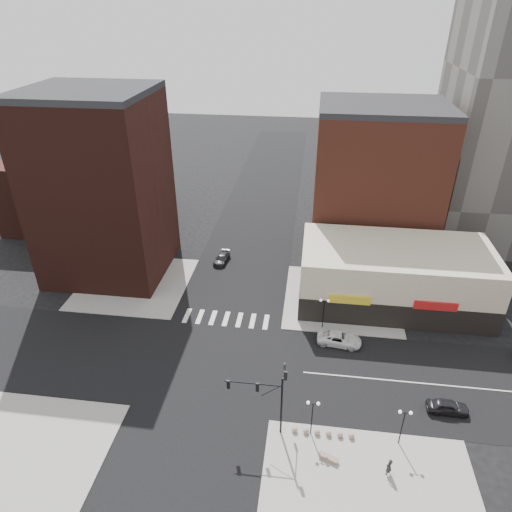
{
  "coord_description": "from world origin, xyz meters",
  "views": [
    {
      "loc": [
        9.67,
        -37.12,
        35.69
      ],
      "look_at": [
        4.07,
        5.59,
        11.0
      ],
      "focal_mm": 32.0,
      "sensor_mm": 36.0,
      "label": 1
    }
  ],
  "objects_px": {
    "dark_sedan_east": "(448,407)",
    "pedestrian": "(389,467)",
    "street_lamp_ne": "(324,306)",
    "street_lamp_se_b": "(404,419)",
    "stone_bench": "(328,458)",
    "white_suv": "(339,339)",
    "traffic_signal": "(272,391)",
    "street_lamp_se_a": "(313,410)",
    "dark_sedan_north": "(222,259)"
  },
  "relations": [
    {
      "from": "white_suv",
      "to": "traffic_signal",
      "type": "bearing_deg",
      "value": 158.38
    },
    {
      "from": "street_lamp_se_a",
      "to": "pedestrian",
      "type": "xyz_separation_m",
      "value": [
        6.64,
        -3.3,
        -2.27
      ]
    },
    {
      "from": "street_lamp_ne",
      "to": "dark_sedan_north",
      "type": "bearing_deg",
      "value": 137.48
    },
    {
      "from": "dark_sedan_east",
      "to": "street_lamp_ne",
      "type": "bearing_deg",
      "value": 46.7
    },
    {
      "from": "traffic_signal",
      "to": "street_lamp_se_a",
      "type": "height_order",
      "value": "traffic_signal"
    },
    {
      "from": "street_lamp_ne",
      "to": "pedestrian",
      "type": "xyz_separation_m",
      "value": [
        5.64,
        -19.3,
        -2.27
      ]
    },
    {
      "from": "street_lamp_se_b",
      "to": "pedestrian",
      "type": "xyz_separation_m",
      "value": [
        -1.36,
        -3.3,
        -2.27
      ]
    },
    {
      "from": "dark_sedan_north",
      "to": "stone_bench",
      "type": "height_order",
      "value": "dark_sedan_north"
    },
    {
      "from": "street_lamp_se_a",
      "to": "street_lamp_ne",
      "type": "xyz_separation_m",
      "value": [
        1.0,
        16.0,
        0.0
      ]
    },
    {
      "from": "street_lamp_se_b",
      "to": "white_suv",
      "type": "bearing_deg",
      "value": 110.74
    },
    {
      "from": "dark_sedan_east",
      "to": "pedestrian",
      "type": "bearing_deg",
      "value": 139.59
    },
    {
      "from": "dark_sedan_east",
      "to": "pedestrian",
      "type": "xyz_separation_m",
      "value": [
        -6.6,
        -7.74,
        0.34
      ]
    },
    {
      "from": "street_lamp_ne",
      "to": "stone_bench",
      "type": "height_order",
      "value": "street_lamp_ne"
    },
    {
      "from": "street_lamp_se_a",
      "to": "street_lamp_se_b",
      "type": "height_order",
      "value": "same"
    },
    {
      "from": "pedestrian",
      "to": "street_lamp_se_a",
      "type": "bearing_deg",
      "value": -68.57
    },
    {
      "from": "pedestrian",
      "to": "stone_bench",
      "type": "relative_size",
      "value": 1.0
    },
    {
      "from": "pedestrian",
      "to": "white_suv",
      "type": "bearing_deg",
      "value": -119.68
    },
    {
      "from": "dark_sedan_east",
      "to": "stone_bench",
      "type": "height_order",
      "value": "dark_sedan_east"
    },
    {
      "from": "white_suv",
      "to": "pedestrian",
      "type": "relative_size",
      "value": 2.86
    },
    {
      "from": "dark_sedan_north",
      "to": "dark_sedan_east",
      "type": "bearing_deg",
      "value": -35.5
    },
    {
      "from": "street_lamp_ne",
      "to": "dark_sedan_east",
      "type": "height_order",
      "value": "street_lamp_ne"
    },
    {
      "from": "street_lamp_se_b",
      "to": "stone_bench",
      "type": "height_order",
      "value": "street_lamp_se_b"
    },
    {
      "from": "street_lamp_ne",
      "to": "pedestrian",
      "type": "relative_size",
      "value": 2.31
    },
    {
      "from": "dark_sedan_east",
      "to": "pedestrian",
      "type": "height_order",
      "value": "pedestrian"
    },
    {
      "from": "dark_sedan_east",
      "to": "traffic_signal",
      "type": "bearing_deg",
      "value": 104.16
    },
    {
      "from": "street_lamp_se_b",
      "to": "stone_bench",
      "type": "relative_size",
      "value": 2.32
    },
    {
      "from": "street_lamp_se_b",
      "to": "white_suv",
      "type": "relative_size",
      "value": 0.81
    },
    {
      "from": "street_lamp_se_a",
      "to": "traffic_signal",
      "type": "bearing_deg",
      "value": 177.43
    },
    {
      "from": "traffic_signal",
      "to": "dark_sedan_north",
      "type": "bearing_deg",
      "value": 109.53
    },
    {
      "from": "street_lamp_ne",
      "to": "street_lamp_se_a",
      "type": "bearing_deg",
      "value": -93.58
    },
    {
      "from": "street_lamp_se_a",
      "to": "street_lamp_se_b",
      "type": "distance_m",
      "value": 8.0
    },
    {
      "from": "dark_sedan_east",
      "to": "stone_bench",
      "type": "bearing_deg",
      "value": 121.19
    },
    {
      "from": "traffic_signal",
      "to": "white_suv",
      "type": "relative_size",
      "value": 1.51
    },
    {
      "from": "dark_sedan_east",
      "to": "dark_sedan_north",
      "type": "height_order",
      "value": "dark_sedan_east"
    },
    {
      "from": "white_suv",
      "to": "pedestrian",
      "type": "height_order",
      "value": "pedestrian"
    },
    {
      "from": "traffic_signal",
      "to": "dark_sedan_north",
      "type": "distance_m",
      "value": 32.06
    },
    {
      "from": "street_lamp_se_a",
      "to": "pedestrian",
      "type": "height_order",
      "value": "street_lamp_se_a"
    },
    {
      "from": "white_suv",
      "to": "pedestrian",
      "type": "xyz_separation_m",
      "value": [
        3.67,
        -16.58,
        0.3
      ]
    },
    {
      "from": "street_lamp_ne",
      "to": "traffic_signal",
      "type": "bearing_deg",
      "value": -106.75
    },
    {
      "from": "traffic_signal",
      "to": "street_lamp_se_a",
      "type": "relative_size",
      "value": 1.87
    },
    {
      "from": "traffic_signal",
      "to": "street_lamp_se_b",
      "type": "relative_size",
      "value": 1.87
    },
    {
      "from": "street_lamp_se_a",
      "to": "street_lamp_se_b",
      "type": "xyz_separation_m",
      "value": [
        8.0,
        0.0,
        0.0
      ]
    },
    {
      "from": "traffic_signal",
      "to": "white_suv",
      "type": "distance_m",
      "value": 15.34
    },
    {
      "from": "white_suv",
      "to": "street_lamp_se_b",
      "type": "bearing_deg",
      "value": -153.71
    },
    {
      "from": "white_suv",
      "to": "dark_sedan_north",
      "type": "xyz_separation_m",
      "value": [
        -17.35,
        16.82,
        -0.1
      ]
    },
    {
      "from": "street_lamp_ne",
      "to": "pedestrian",
      "type": "distance_m",
      "value": 20.23
    },
    {
      "from": "street_lamp_se_a",
      "to": "stone_bench",
      "type": "xyz_separation_m",
      "value": [
        1.63,
        -2.57,
        -2.96
      ]
    },
    {
      "from": "street_lamp_ne",
      "to": "dark_sedan_east",
      "type": "bearing_deg",
      "value": -43.36
    },
    {
      "from": "white_suv",
      "to": "pedestrian",
      "type": "distance_m",
      "value": 16.99
    },
    {
      "from": "dark_sedan_east",
      "to": "stone_bench",
      "type": "xyz_separation_m",
      "value": [
        -11.61,
        -7.01,
        -0.35
      ]
    }
  ]
}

